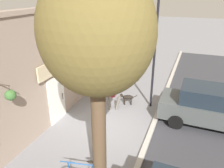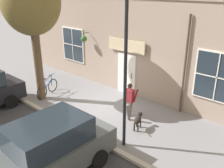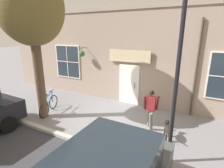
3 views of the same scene
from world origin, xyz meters
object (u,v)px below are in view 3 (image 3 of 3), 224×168
(leaning_bicycle, at_px, (49,105))
(street_lamp, at_px, (181,39))
(dog_on_leash, at_px, (168,129))
(street_tree_by_curb, at_px, (30,10))
(pedestrian_walking, at_px, (151,106))

(leaning_bicycle, relative_size, street_lamp, 0.30)
(dog_on_leash, distance_m, leaning_bicycle, 5.42)
(street_tree_by_curb, distance_m, street_lamp, 5.70)
(street_tree_by_curb, relative_size, leaning_bicycle, 3.69)
(street_tree_by_curb, bearing_deg, street_lamp, 86.64)
(pedestrian_walking, distance_m, street_lamp, 3.24)
(pedestrian_walking, relative_size, street_lamp, 0.29)
(leaning_bicycle, bearing_deg, street_lamp, 82.21)
(dog_on_leash, height_order, street_tree_by_curb, street_tree_by_curb)
(pedestrian_walking, height_order, leaning_bicycle, pedestrian_walking)
(pedestrian_walking, xyz_separation_m, street_lamp, (1.65, 1.04, 2.59))
(street_tree_by_curb, bearing_deg, pedestrian_walking, 106.14)
(pedestrian_walking, relative_size, street_tree_by_curb, 0.26)
(street_tree_by_curb, distance_m, leaning_bicycle, 4.14)
(leaning_bicycle, bearing_deg, pedestrian_walking, 100.68)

